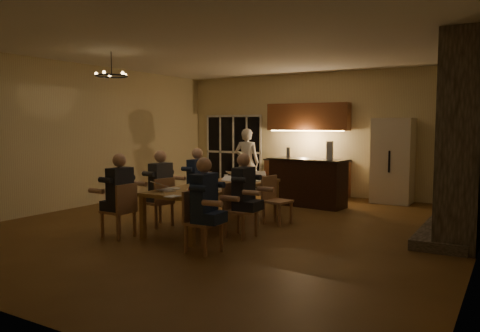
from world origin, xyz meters
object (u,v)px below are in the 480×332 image
at_px(chair_left_near, 118,210).
at_px(bar_bottle, 288,152).
at_px(person_left_mid, 161,188).
at_px(plate_left, 172,189).
at_px(chair_left_far, 197,194).
at_px(laptop_a, 166,184).
at_px(plate_far, 258,181).
at_px(laptop_e, 237,173).
at_px(can_right, 245,182).
at_px(person_right_near, 204,206).
at_px(can_cola, 250,174).
at_px(laptop_c, 208,178).
at_px(redcup_mid, 213,178).
at_px(chair_left_mid, 158,202).
at_px(person_left_near, 120,196).
at_px(person_right_mid, 244,195).
at_px(redcup_far, 264,175).
at_px(chair_right_far, 278,200).
at_px(redcup_near, 191,192).
at_px(chair_right_near, 204,222).
at_px(chandelier, 112,76).
at_px(laptop_b, 199,185).
at_px(dining_table, 217,205).
at_px(laptop_f, 258,175).
at_px(chair_right_mid, 241,210).
at_px(mug_front, 200,184).
at_px(laptop_d, 229,180).
at_px(person_left_far, 198,182).
at_px(can_silver, 197,186).
at_px(plate_near, 214,189).
at_px(standing_person, 247,162).
at_px(bar_blender, 330,150).

relative_size(chair_left_near, bar_bottle, 3.71).
distance_m(person_left_mid, plate_left, 0.62).
bearing_deg(chair_left_far, person_left_mid, 8.14).
distance_m(laptop_a, plate_far, 2.03).
bearing_deg(laptop_e, can_right, 123.39).
distance_m(person_right_near, can_cola, 3.23).
bearing_deg(laptop_c, redcup_mid, -75.52).
bearing_deg(chair_left_mid, plate_far, 149.26).
relative_size(chair_left_near, person_left_near, 0.64).
height_order(person_right_mid, redcup_far, person_right_mid).
bearing_deg(person_right_near, can_cola, 14.80).
xyz_separation_m(chair_right_far, redcup_near, (-0.53, -1.94, 0.37)).
relative_size(chair_right_near, person_left_mid, 0.64).
bearing_deg(chandelier, chair_left_far, 51.83).
relative_size(person_left_mid, laptop_b, 4.31).
bearing_deg(dining_table, laptop_f, 74.66).
height_order(chair_right_mid, mug_front, chair_right_mid).
relative_size(chair_right_far, person_right_near, 0.64).
relative_size(laptop_d, redcup_far, 2.67).
bearing_deg(person_left_far, can_silver, 38.97).
bearing_deg(chair_left_far, chair_right_mid, 62.94).
height_order(dining_table, plate_near, plate_near).
bearing_deg(can_right, chair_right_far, 41.52).
bearing_deg(standing_person, redcup_mid, 95.84).
xyz_separation_m(person_left_near, bar_blender, (1.97, 4.33, 0.59)).
xyz_separation_m(chair_left_near, bar_blender, (2.04, 4.32, 0.84)).
bearing_deg(redcup_far, laptop_f, -77.17).
distance_m(chair_right_far, laptop_b, 1.77).
xyz_separation_m(chair_left_far, mug_front, (0.81, -1.02, 0.36)).
height_order(person_right_near, laptop_f, person_right_near).
xyz_separation_m(person_left_mid, plate_left, (0.53, -0.32, 0.07)).
bearing_deg(chair_left_near, chair_right_near, 90.35).
bearing_deg(plate_near, redcup_near, -86.56).
height_order(chair_right_far, plate_left, chair_right_far).
bearing_deg(chandelier, chair_left_near, -41.81).
bearing_deg(can_cola, can_silver, -85.36).
bearing_deg(laptop_e, can_cola, -110.40).
bearing_deg(person_right_mid, chair_left_far, 57.20).
bearing_deg(chair_left_mid, chair_left_near, 13.58).
xyz_separation_m(chair_left_far, can_cola, (0.78, 0.83, 0.37)).
distance_m(laptop_f, plate_near, 1.60).
relative_size(redcup_mid, can_right, 1.00).
height_order(chair_right_near, redcup_near, chair_right_near).
distance_m(person_left_far, redcup_far, 1.38).
distance_m(chair_left_mid, person_left_near, 1.05).
xyz_separation_m(person_right_mid, laptop_d, (-0.59, 0.48, 0.17)).
height_order(chair_right_mid, person_left_far, person_left_far).
bearing_deg(chandelier, redcup_mid, 35.50).
bearing_deg(redcup_near, bar_blender, 79.09).
xyz_separation_m(redcup_near, redcup_mid, (-0.75, 1.69, 0.00)).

